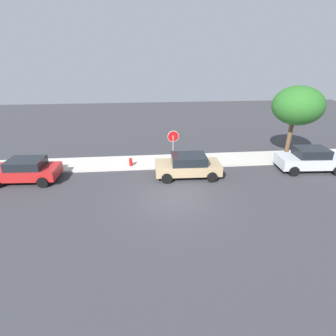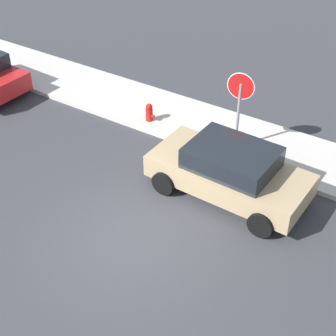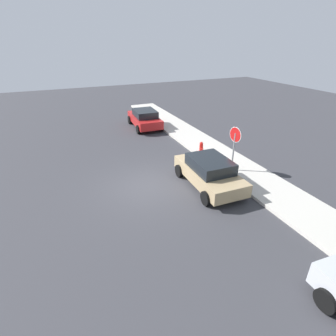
{
  "view_description": "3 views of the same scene",
  "coord_description": "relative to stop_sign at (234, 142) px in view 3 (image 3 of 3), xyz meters",
  "views": [
    {
      "loc": [
        -1.55,
        -12.26,
        7.22
      ],
      "look_at": [
        -0.22,
        1.63,
        1.06
      ],
      "focal_mm": 28.0,
      "sensor_mm": 36.0,
      "label": 1
    },
    {
      "loc": [
        5.41,
        -6.86,
        8.55
      ],
      "look_at": [
        -0.11,
        1.7,
        0.92
      ],
      "focal_mm": 55.0,
      "sensor_mm": 36.0,
      "label": 2
    },
    {
      "loc": [
        10.36,
        -3.52,
        6.39
      ],
      "look_at": [
        0.38,
        0.86,
        0.96
      ],
      "focal_mm": 28.0,
      "sensor_mm": 36.0,
      "label": 3
    }
  ],
  "objects": [
    {
      "name": "fire_hydrant",
      "position": [
        -2.91,
        -0.14,
        -1.34
      ],
      "size": [
        0.3,
        0.22,
        0.72
      ],
      "color": "red",
      "rests_on": "ground_plane"
    },
    {
      "name": "parked_car_tan",
      "position": [
        0.73,
        -1.86,
        -0.96
      ],
      "size": [
        4.1,
        2.12,
        1.43
      ],
      "color": "tan",
      "rests_on": "ground_plane"
    },
    {
      "name": "parked_car_red",
      "position": [
        -9.19,
        -1.61,
        -0.97
      ],
      "size": [
        4.09,
        2.16,
        1.42
      ],
      "color": "red",
      "rests_on": "ground_plane"
    },
    {
      "name": "stop_sign",
      "position": [
        0.0,
        0.0,
        0.0
      ],
      "size": [
        0.77,
        0.11,
        2.48
      ],
      "color": "gray",
      "rests_on": "ground_plane"
    },
    {
      "name": "ground_plane",
      "position": [
        -0.4,
        -4.5,
        -1.7
      ],
      "size": [
        60.0,
        60.0,
        0.0
      ],
      "primitive_type": "plane",
      "color": "#38383D"
    },
    {
      "name": "sidewalk_curb",
      "position": [
        -0.4,
        0.56,
        -1.63
      ],
      "size": [
        32.0,
        2.39,
        0.14
      ],
      "primitive_type": "cube",
      "color": "beige",
      "rests_on": "ground_plane"
    }
  ]
}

